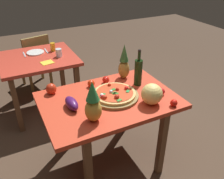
# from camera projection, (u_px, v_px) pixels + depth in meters

# --- Properties ---
(ground_plane) EXTENTS (10.00, 10.00, 0.00)m
(ground_plane) POSITION_uv_depth(u_px,v_px,m) (109.00, 159.00, 2.52)
(ground_plane) COLOR #4C3828
(display_table) EXTENTS (1.20, 0.83, 0.76)m
(display_table) POSITION_uv_depth(u_px,v_px,m) (109.00, 107.00, 2.19)
(display_table) COLOR brown
(display_table) RESTS_ON ground_plane
(background_table) EXTENTS (0.92, 0.84, 0.76)m
(background_table) POSITION_uv_depth(u_px,v_px,m) (39.00, 65.00, 3.03)
(background_table) COLOR brown
(background_table) RESTS_ON ground_plane
(dining_chair) EXTENTS (0.48, 0.48, 0.85)m
(dining_chair) POSITION_uv_depth(u_px,v_px,m) (35.00, 59.00, 3.63)
(dining_chair) COLOR olive
(dining_chair) RESTS_ON ground_plane
(pizza_board) EXTENTS (0.44, 0.44, 0.02)m
(pizza_board) POSITION_uv_depth(u_px,v_px,m) (114.00, 96.00, 2.16)
(pizza_board) COLOR olive
(pizza_board) RESTS_ON display_table
(pizza) EXTENTS (0.38, 0.38, 0.06)m
(pizza) POSITION_uv_depth(u_px,v_px,m) (114.00, 93.00, 2.14)
(pizza) COLOR tan
(pizza) RESTS_ON pizza_board
(wine_bottle) EXTENTS (0.08, 0.08, 0.36)m
(wine_bottle) POSITION_uv_depth(u_px,v_px,m) (138.00, 72.00, 2.29)
(wine_bottle) COLOR black
(wine_bottle) RESTS_ON display_table
(pineapple_left) EXTENTS (0.11, 0.11, 0.36)m
(pineapple_left) POSITION_uv_depth(u_px,v_px,m) (124.00, 63.00, 2.41)
(pineapple_left) COLOR #AD8038
(pineapple_left) RESTS_ON display_table
(pineapple_right) EXTENTS (0.13, 0.13, 0.34)m
(pineapple_right) POSITION_uv_depth(u_px,v_px,m) (93.00, 104.00, 1.79)
(pineapple_right) COLOR gold
(pineapple_right) RESTS_ON display_table
(melon) EXTENTS (0.18, 0.18, 0.18)m
(melon) POSITION_uv_depth(u_px,v_px,m) (152.00, 94.00, 2.02)
(melon) COLOR #ECCE71
(melon) RESTS_ON display_table
(bell_pepper) EXTENTS (0.10, 0.10, 0.11)m
(bell_pepper) POSITION_uv_depth(u_px,v_px,m) (51.00, 89.00, 2.19)
(bell_pepper) COLOR red
(bell_pepper) RESTS_ON display_table
(eggplant) EXTENTS (0.10, 0.20, 0.09)m
(eggplant) POSITION_uv_depth(u_px,v_px,m) (72.00, 103.00, 1.99)
(eggplant) COLOR #481755
(eggplant) RESTS_ON display_table
(tomato_near_board) EXTENTS (0.06, 0.06, 0.06)m
(tomato_near_board) POSITION_uv_depth(u_px,v_px,m) (174.00, 103.00, 2.02)
(tomato_near_board) COLOR red
(tomato_near_board) RESTS_ON display_table
(tomato_by_bottle) EXTENTS (0.07, 0.07, 0.07)m
(tomato_by_bottle) POSITION_uv_depth(u_px,v_px,m) (91.00, 84.00, 2.30)
(tomato_by_bottle) COLOR red
(tomato_by_bottle) RESTS_ON display_table
(tomato_at_corner) EXTENTS (0.07, 0.07, 0.07)m
(tomato_at_corner) POSITION_uv_depth(u_px,v_px,m) (106.00, 80.00, 2.37)
(tomato_at_corner) COLOR red
(tomato_at_corner) RESTS_ON display_table
(tomato_beside_pepper) EXTENTS (0.07, 0.07, 0.07)m
(tomato_beside_pepper) POSITION_uv_depth(u_px,v_px,m) (161.00, 92.00, 2.18)
(tomato_beside_pepper) COLOR red
(tomato_beside_pepper) RESTS_ON display_table
(drinking_glass_juice) EXTENTS (0.06, 0.06, 0.11)m
(drinking_glass_juice) POSITION_uv_depth(u_px,v_px,m) (53.00, 47.00, 3.13)
(drinking_glass_juice) COLOR gold
(drinking_glass_juice) RESTS_ON background_table
(drinking_glass_water) EXTENTS (0.08, 0.08, 0.10)m
(drinking_glass_water) POSITION_uv_depth(u_px,v_px,m) (59.00, 53.00, 2.96)
(drinking_glass_water) COLOR silver
(drinking_glass_water) RESTS_ON background_table
(dinner_plate) EXTENTS (0.22, 0.22, 0.02)m
(dinner_plate) POSITION_uv_depth(u_px,v_px,m) (35.00, 52.00, 3.08)
(dinner_plate) COLOR white
(dinner_plate) RESTS_ON background_table
(fork_utensil) EXTENTS (0.02, 0.18, 0.01)m
(fork_utensil) POSITION_uv_depth(u_px,v_px,m) (24.00, 55.00, 3.03)
(fork_utensil) COLOR silver
(fork_utensil) RESTS_ON background_table
(knife_utensil) EXTENTS (0.02, 0.18, 0.01)m
(knife_utensil) POSITION_uv_depth(u_px,v_px,m) (46.00, 51.00, 3.14)
(knife_utensil) COLOR silver
(knife_utensil) RESTS_ON background_table
(napkin_folded) EXTENTS (0.16, 0.14, 0.01)m
(napkin_folded) POSITION_uv_depth(u_px,v_px,m) (47.00, 63.00, 2.82)
(napkin_folded) COLOR yellow
(napkin_folded) RESTS_ON background_table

